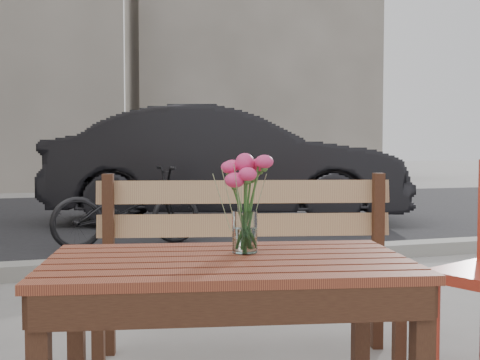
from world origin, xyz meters
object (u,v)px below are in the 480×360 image
at_px(bicycle, 128,206).
at_px(parked_car, 227,165).
at_px(main_vase, 245,191).
at_px(main_table, 228,294).

bearing_deg(bicycle, parked_car, -52.31).
relative_size(parked_car, bicycle, 3.01).
xyz_separation_m(parked_car, bicycle, (-1.53, -1.64, -0.36)).
height_order(parked_car, bicycle, parked_car).
bearing_deg(main_vase, main_table, -135.45).
bearing_deg(parked_car, main_vase, -177.53).
relative_size(main_table, main_vase, 3.79).
height_order(main_table, bicycle, bicycle).
xyz_separation_m(main_vase, bicycle, (0.16, 4.37, -0.46)).
relative_size(main_vase, bicycle, 0.20).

